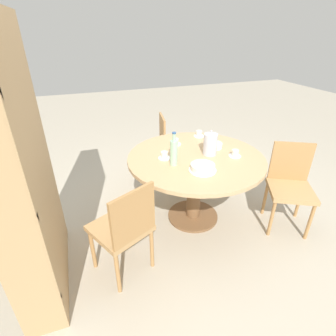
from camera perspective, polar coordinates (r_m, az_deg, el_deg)
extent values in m
plane|color=#B2A893|center=(3.03, 5.38, -10.47)|extent=(14.00, 14.00, 0.00)
cylinder|color=brown|center=(3.02, 5.39, -10.24)|extent=(0.55, 0.55, 0.03)
cylinder|color=brown|center=(2.81, 5.72, -4.48)|extent=(0.15, 0.15, 0.69)
cylinder|color=tan|center=(2.63, 6.09, 2.20)|extent=(1.37, 1.37, 0.04)
cylinder|color=#A87A47|center=(3.59, 5.22, 0.26)|extent=(0.03, 0.03, 0.42)
cylinder|color=#A87A47|center=(3.91, 3.94, 2.70)|extent=(0.03, 0.03, 0.42)
cylinder|color=#A87A47|center=(3.53, -0.45, -0.19)|extent=(0.03, 0.03, 0.42)
cylinder|color=#A87A47|center=(3.84, -1.30, 2.33)|extent=(0.03, 0.03, 0.42)
cube|color=tan|center=(3.61, 1.91, 4.61)|extent=(0.49, 0.49, 0.04)
cube|color=#A87A47|center=(3.49, -1.23, 7.89)|extent=(0.40, 0.10, 0.42)
cylinder|color=#A87A47|center=(2.57, -9.13, -12.89)|extent=(0.03, 0.03, 0.42)
cylinder|color=#A87A47|center=(2.44, -16.08, -16.57)|extent=(0.03, 0.03, 0.42)
cylinder|color=#A87A47|center=(2.37, -3.54, -17.03)|extent=(0.03, 0.03, 0.42)
cylinder|color=#A87A47|center=(2.22, -10.88, -21.53)|extent=(0.03, 0.03, 0.42)
cube|color=tan|center=(2.23, -10.42, -12.68)|extent=(0.56, 0.56, 0.04)
cube|color=#A87A47|center=(1.96, -7.52, -10.30)|extent=(0.20, 0.37, 0.42)
cylinder|color=#A87A47|center=(2.85, 21.61, -10.19)|extent=(0.03, 0.03, 0.42)
cylinder|color=#A87A47|center=(2.96, 28.47, -10.30)|extent=(0.03, 0.03, 0.42)
cylinder|color=#A87A47|center=(3.14, 20.39, -6.15)|extent=(0.03, 0.03, 0.42)
cylinder|color=#A87A47|center=(3.24, 26.63, -6.40)|extent=(0.03, 0.03, 0.42)
cube|color=tan|center=(2.92, 25.18, -4.49)|extent=(0.57, 0.57, 0.04)
cube|color=#A87A47|center=(2.98, 25.18, 1.31)|extent=(0.21, 0.36, 0.42)
cube|color=tan|center=(2.53, -28.04, 4.23)|extent=(0.04, 0.28, 2.00)
cube|color=tan|center=(1.63, -31.52, -9.51)|extent=(0.04, 0.28, 2.00)
cube|color=tan|center=(2.04, -25.85, -0.59)|extent=(1.06, 0.02, 2.00)
cube|color=tan|center=(2.64, -24.12, -20.08)|extent=(0.99, 0.27, 0.04)
cube|color=tan|center=(2.23, -27.39, -8.65)|extent=(0.99, 0.27, 0.04)
cube|color=tan|center=(1.95, -31.70, 7.44)|extent=(0.99, 0.27, 0.04)
cube|color=gold|center=(2.70, -24.60, -12.00)|extent=(0.39, 0.21, 0.44)
cube|color=beige|center=(2.27, -25.28, -21.48)|extent=(0.39, 0.21, 0.44)
cube|color=orange|center=(2.34, -27.83, 0.46)|extent=(0.43, 0.21, 0.48)
cube|color=#B72D28|center=(1.87, -29.27, -7.78)|extent=(0.43, 0.21, 0.43)
cube|color=beige|center=(2.18, -31.69, 15.92)|extent=(0.39, 0.21, 0.44)
cylinder|color=silver|center=(2.64, 9.22, 5.09)|extent=(0.14, 0.14, 0.22)
cone|color=silver|center=(2.60, 9.42, 7.49)|extent=(0.12, 0.12, 0.02)
sphere|color=silver|center=(2.59, 9.46, 7.91)|extent=(0.02, 0.02, 0.02)
cylinder|color=#99C6A3|center=(2.39, 1.28, 3.27)|extent=(0.07, 0.07, 0.24)
cylinder|color=#99C6A3|center=(2.33, 1.33, 6.72)|extent=(0.03, 0.03, 0.07)
cylinder|color=#2D5184|center=(2.32, 1.34, 7.64)|extent=(0.04, 0.04, 0.01)
cylinder|color=white|center=(2.36, 7.51, -0.45)|extent=(0.25, 0.25, 0.01)
cylinder|color=silver|center=(2.35, 7.56, 0.22)|extent=(0.22, 0.22, 0.05)
cylinder|color=white|center=(2.69, 14.34, 2.56)|extent=(0.12, 0.12, 0.01)
cylinder|color=silver|center=(2.68, 14.42, 3.23)|extent=(0.07, 0.07, 0.06)
cylinder|color=white|center=(2.57, -0.78, 2.20)|extent=(0.12, 0.12, 0.01)
cylinder|color=silver|center=(2.55, -0.78, 2.91)|extent=(0.07, 0.07, 0.06)
cylinder|color=white|center=(2.88, 1.65, 5.22)|extent=(0.12, 0.12, 0.01)
cylinder|color=silver|center=(2.87, 1.66, 5.86)|extent=(0.07, 0.07, 0.06)
cylinder|color=white|center=(3.13, 6.75, 6.93)|extent=(0.12, 0.12, 0.01)
cylinder|color=silver|center=(3.12, 6.79, 7.52)|extent=(0.07, 0.07, 0.06)
cylinder|color=white|center=(2.85, 9.78, 4.52)|extent=(0.19, 0.19, 0.01)
cylinder|color=white|center=(2.84, 9.80, 4.70)|extent=(0.19, 0.19, 0.01)
cylinder|color=white|center=(2.84, 9.82, 4.88)|extent=(0.19, 0.19, 0.01)
cylinder|color=white|center=(2.84, 9.83, 5.07)|extent=(0.19, 0.19, 0.01)
cylinder|color=white|center=(2.83, 9.85, 5.26)|extent=(0.19, 0.19, 0.01)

